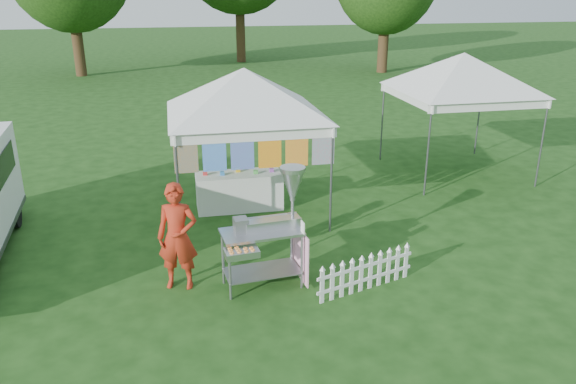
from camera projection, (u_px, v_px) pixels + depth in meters
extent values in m
plane|color=#193E11|center=(278.00, 292.00, 8.77)|extent=(120.00, 120.00, 0.00)
cylinder|color=#59595E|center=(178.00, 191.00, 10.04)|extent=(0.04, 0.04, 2.10)
cylinder|color=#59595E|center=(331.00, 180.00, 10.58)|extent=(0.04, 0.04, 2.10)
cylinder|color=#59595E|center=(175.00, 148.00, 12.65)|extent=(0.04, 0.04, 2.10)
cylinder|color=#59595E|center=(298.00, 142.00, 13.19)|extent=(0.04, 0.04, 2.10)
cube|color=white|center=(256.00, 135.00, 9.98)|extent=(3.00, 0.03, 0.22)
cube|color=white|center=(237.00, 104.00, 12.59)|extent=(3.00, 0.03, 0.22)
pyramid|color=white|center=(244.00, 68.00, 10.94)|extent=(4.24, 4.24, 0.90)
cylinder|color=#59595E|center=(256.00, 131.00, 9.96)|extent=(3.00, 0.03, 0.03)
cube|color=orange|center=(186.00, 154.00, 9.84)|extent=(0.42, 0.01, 0.70)
cube|color=blue|center=(214.00, 152.00, 9.93)|extent=(0.42, 0.01, 0.70)
cube|color=purple|center=(242.00, 151.00, 10.03)|extent=(0.42, 0.01, 0.70)
cube|color=#F6501B|center=(270.00, 149.00, 10.12)|extent=(0.42, 0.01, 0.70)
cube|color=red|center=(297.00, 148.00, 10.22)|extent=(0.42, 0.01, 0.70)
cube|color=#36CDBB|center=(323.00, 146.00, 10.32)|extent=(0.42, 0.01, 0.70)
cylinder|color=#59595E|center=(428.00, 151.00, 12.47)|extent=(0.04, 0.04, 2.10)
cylinder|color=#59595E|center=(542.00, 144.00, 13.01)|extent=(0.04, 0.04, 2.10)
cylinder|color=#59595E|center=(382.00, 122.00, 15.08)|extent=(0.04, 0.04, 2.10)
cylinder|color=#59595E|center=(479.00, 117.00, 15.62)|extent=(0.04, 0.04, 2.10)
cube|color=white|center=(491.00, 106.00, 12.41)|extent=(3.00, 0.03, 0.22)
cube|color=white|center=(434.00, 85.00, 15.02)|extent=(3.00, 0.03, 0.22)
pyramid|color=white|center=(465.00, 53.00, 13.37)|extent=(4.24, 4.24, 0.90)
cylinder|color=#59595E|center=(492.00, 102.00, 12.38)|extent=(3.00, 0.03, 0.03)
cylinder|color=#3C2616|center=(77.00, 37.00, 28.97)|extent=(0.56, 0.56, 3.96)
cylinder|color=#3C2616|center=(240.00, 21.00, 34.21)|extent=(0.56, 0.56, 4.84)
cylinder|color=#3C2616|center=(383.00, 39.00, 30.27)|extent=(0.56, 0.56, 3.52)
cylinder|color=gray|center=(230.00, 272.00, 8.42)|extent=(0.05, 0.05, 0.93)
cylinder|color=gray|center=(302.00, 261.00, 8.74)|extent=(0.05, 0.05, 0.93)
cylinder|color=gray|center=(223.00, 257.00, 8.88)|extent=(0.05, 0.05, 0.93)
cylinder|color=gray|center=(292.00, 247.00, 9.21)|extent=(0.05, 0.05, 0.93)
cube|color=gray|center=(262.00, 271.00, 8.89)|extent=(1.24, 0.71, 0.02)
cube|color=#B7B7BC|center=(262.00, 232.00, 8.65)|extent=(1.30, 0.75, 0.04)
cube|color=#B7B7BC|center=(272.00, 223.00, 8.72)|extent=(0.90, 0.35, 0.16)
cube|color=gray|center=(241.00, 225.00, 8.56)|extent=(0.23, 0.25, 0.23)
cylinder|color=gray|center=(293.00, 199.00, 8.68)|extent=(0.06, 0.06, 0.93)
cone|color=#B7B7BC|center=(293.00, 183.00, 8.59)|extent=(0.41, 0.41, 0.42)
cylinder|color=#B7B7BC|center=(293.00, 169.00, 8.52)|extent=(0.43, 0.43, 0.06)
cube|color=#B7B7BC|center=(241.00, 253.00, 8.22)|extent=(0.53, 0.36, 0.10)
cube|color=#FFABD1|center=(300.00, 254.00, 8.99)|extent=(0.10, 0.78, 0.84)
cube|color=white|center=(303.00, 227.00, 8.51)|extent=(0.03, 0.15, 0.19)
imported|color=#B32A16|center=(178.00, 237.00, 8.66)|extent=(0.71, 0.55, 1.72)
cube|color=black|center=(1.00, 172.00, 9.83)|extent=(0.20, 2.55, 0.51)
cylinder|color=black|center=(13.00, 212.00, 11.03)|extent=(0.25, 0.64, 0.63)
cube|color=white|center=(322.00, 287.00, 8.38)|extent=(0.07, 0.04, 0.56)
cube|color=white|center=(332.00, 284.00, 8.46)|extent=(0.07, 0.04, 0.56)
cube|color=white|center=(342.00, 281.00, 8.55)|extent=(0.07, 0.04, 0.56)
cube|color=white|center=(352.00, 278.00, 8.63)|extent=(0.07, 0.04, 0.56)
cube|color=white|center=(361.00, 275.00, 8.71)|extent=(0.07, 0.04, 0.56)
cube|color=white|center=(370.00, 272.00, 8.80)|extent=(0.07, 0.04, 0.56)
cube|color=white|center=(380.00, 270.00, 8.88)|extent=(0.07, 0.04, 0.56)
cube|color=white|center=(388.00, 267.00, 8.96)|extent=(0.07, 0.04, 0.56)
cube|color=white|center=(397.00, 264.00, 9.04)|extent=(0.07, 0.04, 0.56)
cube|color=white|center=(406.00, 262.00, 9.13)|extent=(0.07, 0.04, 0.56)
cube|color=white|center=(365.00, 279.00, 8.79)|extent=(1.72, 0.57, 0.05)
cube|color=white|center=(366.00, 266.00, 8.71)|extent=(1.72, 0.57, 0.05)
cube|color=white|center=(239.00, 191.00, 11.95)|extent=(1.80, 0.70, 0.78)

